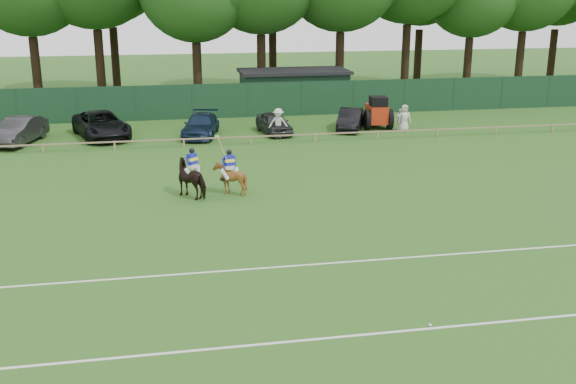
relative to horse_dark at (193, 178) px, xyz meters
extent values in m
plane|color=#1E4C14|center=(2.95, -7.70, -0.84)|extent=(160.00, 160.00, 0.00)
imported|color=black|center=(0.00, 0.00, 0.00)|extent=(1.99, 2.10, 1.68)
imported|color=brown|center=(1.66, 0.10, -0.10)|extent=(1.49, 1.60, 1.48)
imported|color=#28282A|center=(-9.78, 13.02, -0.05)|extent=(2.88, 5.08, 1.58)
imported|color=black|center=(-5.02, 13.88, -0.03)|extent=(4.36, 6.40, 1.63)
imported|color=#112137|center=(1.14, 13.12, -0.14)|extent=(2.92, 5.12, 1.40)
imported|color=#303033|center=(5.86, 13.10, -0.16)|extent=(2.17, 4.19, 1.36)
imported|color=black|center=(11.07, 13.46, -0.15)|extent=(2.88, 4.44, 1.38)
imported|color=beige|center=(5.91, 11.73, 0.09)|extent=(1.28, 0.83, 1.87)
imported|color=beige|center=(14.14, 12.31, -0.09)|extent=(0.95, 0.62, 1.51)
imported|color=beige|center=(14.40, 12.19, 0.05)|extent=(0.90, 0.61, 1.77)
cube|color=silver|center=(0.00, 0.00, 0.58)|extent=(0.44, 0.43, 0.18)
cube|color=#171BA8|center=(0.00, 0.00, 0.90)|extent=(0.50, 0.49, 0.51)
cube|color=yellow|center=(0.00, 0.00, 0.88)|extent=(0.51, 0.50, 0.18)
sphere|color=black|center=(0.00, 0.00, 1.27)|extent=(0.25, 0.25, 0.25)
cylinder|color=silver|center=(0.23, 0.13, 0.28)|extent=(0.31, 0.49, 0.59)
cylinder|color=silver|center=(-0.16, -0.21, 0.28)|extent=(0.50, 0.27, 0.59)
cube|color=silver|center=(1.66, 0.10, 0.42)|extent=(0.41, 0.34, 0.18)
cube|color=#171BA8|center=(1.66, 0.10, 0.74)|extent=(0.46, 0.39, 0.51)
cube|color=yellow|center=(1.66, 0.10, 0.72)|extent=(0.49, 0.38, 0.18)
sphere|color=black|center=(1.66, 0.10, 1.11)|extent=(0.25, 0.25, 0.25)
cylinder|color=silver|center=(1.92, 0.11, 0.12)|extent=(0.41, 0.41, 0.59)
cylinder|color=silver|center=(1.42, -0.02, 0.12)|extent=(0.44, 0.30, 0.59)
cylinder|color=tan|center=(1.36, 0.07, 1.29)|extent=(0.41, 0.51, 1.17)
sphere|color=silver|center=(5.79, -13.58, -0.80)|extent=(0.09, 0.09, 0.09)
cube|color=silver|center=(2.95, -13.70, -0.83)|extent=(60.00, 0.10, 0.01)
cube|color=silver|center=(2.95, -8.70, -0.83)|extent=(60.00, 0.10, 0.01)
cube|color=#997F5B|center=(2.95, 10.30, -0.39)|extent=(62.00, 0.08, 0.08)
cube|color=#14351E|center=(2.95, 19.30, 0.41)|extent=(92.00, 0.04, 2.50)
cube|color=#14331E|center=(8.95, 22.30, 0.56)|extent=(8.00, 4.00, 2.80)
cube|color=black|center=(8.95, 22.30, 2.08)|extent=(8.40, 4.40, 0.24)
cube|color=#B02810|center=(13.01, 13.80, 0.10)|extent=(1.38, 2.26, 1.17)
cube|color=black|center=(12.97, 13.44, 0.91)|extent=(1.19, 1.27, 0.81)
cylinder|color=black|center=(12.19, 13.25, -0.17)|extent=(0.41, 1.37, 1.35)
cylinder|color=black|center=(13.71, 13.09, -0.17)|extent=(0.41, 1.37, 1.35)
cylinder|color=black|center=(12.43, 14.76, -0.48)|extent=(0.34, 0.74, 0.72)
cylinder|color=black|center=(13.77, 14.62, -0.48)|extent=(0.34, 0.74, 0.72)
camera|label=1|loc=(-1.15, -29.32, 8.06)|focal=42.00mm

